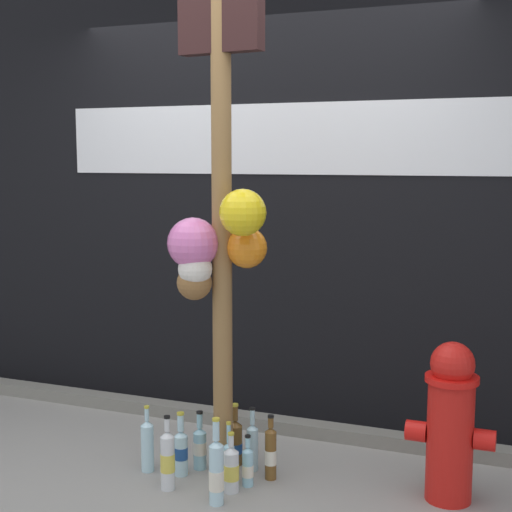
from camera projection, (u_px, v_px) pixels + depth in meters
ground_plane at (178, 491)px, 3.67m from camera, size 14.00×14.00×0.00m
building_wall at (271, 142)px, 4.66m from camera, size 10.00×0.21×3.49m
curb_strip at (249, 421)px, 4.54m from camera, size 8.00×0.12×0.08m
memorial_post at (217, 213)px, 3.63m from camera, size 0.53×0.37×2.50m
fire_hydrant at (451, 421)px, 3.53m from camera, size 0.42×0.25×0.78m
bottle_0 at (216, 472)px, 3.51m from camera, size 0.07×0.07×0.43m
bottle_1 at (235, 442)px, 3.98m from camera, size 0.08×0.08×0.34m
bottle_2 at (167, 460)px, 3.67m from camera, size 0.07×0.07×0.38m
bottle_3 at (200, 446)px, 3.92m from camera, size 0.07×0.07×0.32m
bottle_4 at (181, 451)px, 3.84m from camera, size 0.07×0.07×0.34m
bottle_5 at (248, 466)px, 3.72m from camera, size 0.06×0.06×0.27m
bottle_6 at (229, 460)px, 3.75m from camera, size 0.06×0.06×0.32m
bottle_7 at (225, 430)px, 4.10m from camera, size 0.07×0.07×0.37m
bottle_8 at (231, 469)px, 3.65m from camera, size 0.08×0.08×0.31m
bottle_9 at (271, 453)px, 3.79m from camera, size 0.06×0.06×0.34m
bottle_10 at (147, 445)px, 3.89m from camera, size 0.07×0.07×0.36m
bottle_11 at (252, 445)px, 3.90m from camera, size 0.06×0.06×0.34m
litter_2 at (175, 472)px, 3.89m from camera, size 0.15×0.06×0.01m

